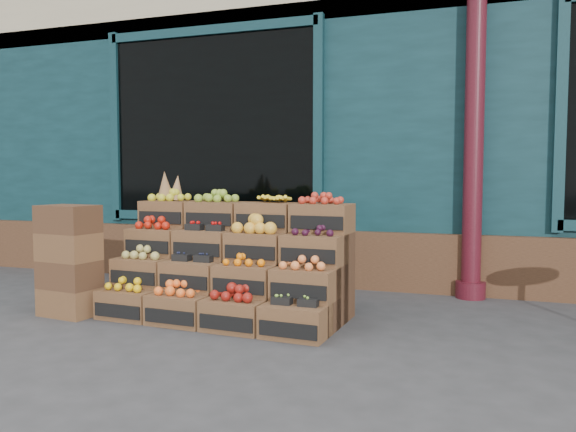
% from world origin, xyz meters
% --- Properties ---
extents(ground, '(60.00, 60.00, 0.00)m').
position_xyz_m(ground, '(0.00, 0.00, 0.00)').
color(ground, '#373739').
rests_on(ground, ground).
extents(shop_facade, '(12.00, 6.24, 4.80)m').
position_xyz_m(shop_facade, '(0.00, 5.11, 2.40)').
color(shop_facade, '#0E2D32').
rests_on(shop_facade, ground).
extents(crate_display, '(2.00, 1.06, 1.22)m').
position_xyz_m(crate_display, '(-0.71, 0.70, 0.38)').
color(crate_display, brown).
rests_on(crate_display, ground).
extents(spare_crates, '(0.50, 0.38, 0.93)m').
position_xyz_m(spare_crates, '(-1.99, 0.27, 0.46)').
color(spare_crates, brown).
rests_on(spare_crates, ground).
extents(shopkeeper, '(0.88, 0.75, 2.04)m').
position_xyz_m(shopkeeper, '(-1.17, 2.62, 1.02)').
color(shopkeeper, '#1A5C26').
rests_on(shopkeeper, ground).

